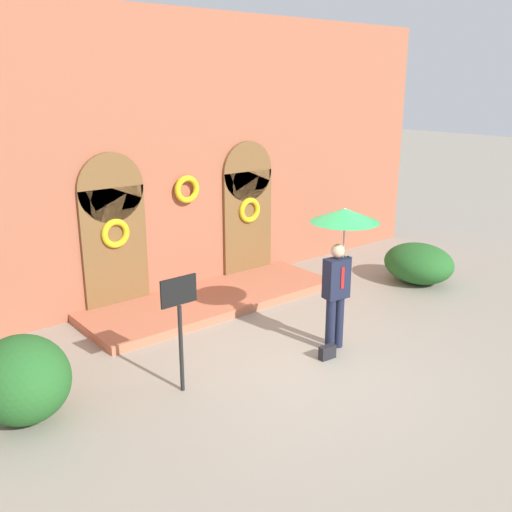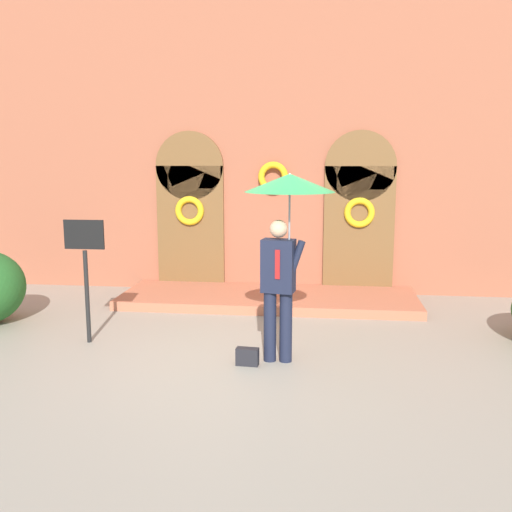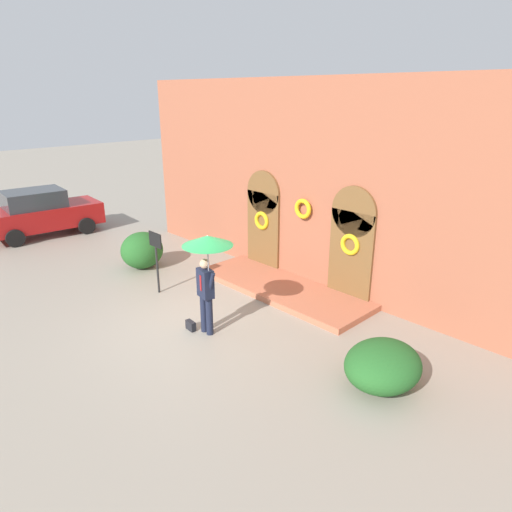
% 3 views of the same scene
% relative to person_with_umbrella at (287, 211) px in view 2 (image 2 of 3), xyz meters
% --- Properties ---
extents(ground_plane, '(80.00, 80.00, 0.00)m').
position_rel_person_with_umbrella_xyz_m(ground_plane, '(-0.51, -0.11, -1.91)').
color(ground_plane, gray).
extents(building_facade, '(14.00, 2.30, 5.60)m').
position_rel_person_with_umbrella_xyz_m(building_facade, '(-0.51, 4.04, 0.76)').
color(building_facade, '#9E563D').
rests_on(building_facade, ground).
extents(person_with_umbrella, '(1.10, 1.10, 2.36)m').
position_rel_person_with_umbrella_xyz_m(person_with_umbrella, '(0.00, 0.00, 0.00)').
color(person_with_umbrella, '#191E33').
rests_on(person_with_umbrella, ground).
extents(handbag, '(0.29, 0.14, 0.22)m').
position_rel_person_with_umbrella_xyz_m(handbag, '(-0.46, -0.20, -1.80)').
color(handbag, black).
rests_on(handbag, ground).
extents(sign_post, '(0.56, 0.06, 1.72)m').
position_rel_person_with_umbrella_xyz_m(sign_post, '(-2.78, 0.43, -0.75)').
color(sign_post, black).
rests_on(sign_post, ground).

